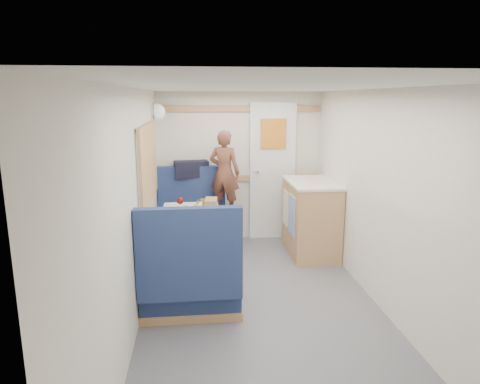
{
  "coord_description": "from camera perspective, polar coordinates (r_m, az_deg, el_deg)",
  "views": [
    {
      "loc": [
        -0.57,
        -3.45,
        1.92
      ],
      "look_at": [
        -0.13,
        0.9,
        0.95
      ],
      "focal_mm": 32.0,
      "sensor_mm": 36.0,
      "label": 1
    }
  ],
  "objects": [
    {
      "name": "oak_trim_high",
      "position": [
        5.71,
        -0.07,
        11.07
      ],
      "size": [
        2.15,
        0.02,
        0.08
      ],
      "primitive_type": "cube",
      "color": "#A97E4C",
      "rests_on": "wall_back"
    },
    {
      "name": "ceiling",
      "position": [
        3.5,
        3.71,
        13.78
      ],
      "size": [
        4.5,
        4.5,
        0.0
      ],
      "primitive_type": "plane",
      "rotation": [
        3.14,
        0.0,
        0.0
      ],
      "color": "silver",
      "rests_on": "wall_back"
    },
    {
      "name": "tray",
      "position": [
        4.5,
        -6.05,
        -2.95
      ],
      "size": [
        0.28,
        0.35,
        0.02
      ],
      "primitive_type": "cube",
      "rotation": [
        0.0,
        0.0,
        0.03
      ],
      "color": "white",
      "rests_on": "dinette_table"
    },
    {
      "name": "galley_counter",
      "position": [
        5.39,
        9.37,
        -3.35
      ],
      "size": [
        0.57,
        0.92,
        0.92
      ],
      "color": "#A97E4C",
      "rests_on": "floor"
    },
    {
      "name": "orange_fruit",
      "position": [
        4.58,
        -5.83,
        -2.05
      ],
      "size": [
        0.08,
        0.08,
        0.08
      ],
      "primitive_type": "sphere",
      "color": "orange",
      "rests_on": "tray"
    },
    {
      "name": "pepper_grinder",
      "position": [
        4.5,
        -7.1,
        -2.51
      ],
      "size": [
        0.03,
        0.03,
        0.09
      ],
      "primitive_type": "cylinder",
      "color": "black",
      "rests_on": "dinette_table"
    },
    {
      "name": "ledge",
      "position": [
        5.66,
        -6.51,
        1.82
      ],
      "size": [
        0.9,
        0.14,
        0.04
      ],
      "primitive_type": "cube",
      "color": "#A97E4C",
      "rests_on": "bench_far"
    },
    {
      "name": "cheese_block",
      "position": [
        4.38,
        -6.57,
        -3.03
      ],
      "size": [
        0.1,
        0.08,
        0.03
      ],
      "primitive_type": "cube",
      "rotation": [
        0.0,
        0.0,
        0.36
      ],
      "color": "#E0CD81",
      "rests_on": "tray"
    },
    {
      "name": "beer_glass",
      "position": [
        4.76,
        -4.94,
        -1.54
      ],
      "size": [
        0.07,
        0.07,
        0.1
      ],
      "primitive_type": "cylinder",
      "color": "#885813",
      "rests_on": "dinette_table"
    },
    {
      "name": "salt_grinder",
      "position": [
        4.55,
        -7.22,
        -2.28
      ],
      "size": [
        0.04,
        0.04,
        0.1
      ],
      "primitive_type": "cylinder",
      "color": "silver",
      "rests_on": "dinette_table"
    },
    {
      "name": "bench_near",
      "position": [
        3.93,
        -6.58,
        -11.92
      ],
      "size": [
        0.9,
        0.59,
        1.05
      ],
      "color": "#18284E",
      "rests_on": "floor"
    },
    {
      "name": "wall_back",
      "position": [
        5.8,
        -0.08,
        3.35
      ],
      "size": [
        2.2,
        0.02,
        2.0
      ],
      "primitive_type": "cube",
      "color": "silver",
      "rests_on": "floor"
    },
    {
      "name": "wine_glass",
      "position": [
        4.58,
        -7.99,
        -1.24
      ],
      "size": [
        0.08,
        0.08,
        0.17
      ],
      "color": "white",
      "rests_on": "dinette_table"
    },
    {
      "name": "bread_loaf",
      "position": [
        4.77,
        -3.92,
        -1.51
      ],
      "size": [
        0.16,
        0.25,
        0.1
      ],
      "primitive_type": "cube",
      "rotation": [
        0.0,
        0.0,
        -0.12
      ],
      "color": "brown",
      "rests_on": "dinette_table"
    },
    {
      "name": "duffel_bag",
      "position": [
        5.64,
        -6.52,
        3.07
      ],
      "size": [
        0.47,
        0.28,
        0.21
      ],
      "primitive_type": "cube",
      "rotation": [
        0.0,
        0.0,
        0.15
      ],
      "color": "black",
      "rests_on": "ledge"
    },
    {
      "name": "tumbler_left",
      "position": [
        4.24,
        -9.62,
        -3.33
      ],
      "size": [
        0.07,
        0.07,
        0.11
      ],
      "primitive_type": "cylinder",
      "color": "white",
      "rests_on": "dinette_table"
    },
    {
      "name": "bench_far",
      "position": [
        5.55,
        -6.39,
        -4.56
      ],
      "size": [
        0.9,
        0.59,
        1.05
      ],
      "color": "#18284E",
      "rests_on": "floor"
    },
    {
      "name": "person",
      "position": [
        5.41,
        -2.08,
        2.59
      ],
      "size": [
        0.46,
        0.39,
        1.08
      ],
      "primitive_type": "imported",
      "rotation": [
        0.0,
        0.0,
        2.74
      ],
      "color": "brown",
      "rests_on": "bench_far"
    },
    {
      "name": "side_window",
      "position": [
        4.53,
        -12.22,
        3.69
      ],
      "size": [
        0.04,
        1.3,
        0.72
      ],
      "primitive_type": "cube",
      "color": "#96A58C",
      "rests_on": "wall_left"
    },
    {
      "name": "wall_right",
      "position": [
        3.94,
        19.49,
        -1.74
      ],
      "size": [
        0.02,
        4.5,
        2.0
      ],
      "primitive_type": "cube",
      "color": "silver",
      "rests_on": "floor"
    },
    {
      "name": "rear_door",
      "position": [
        5.83,
        4.35,
        3.09
      ],
      "size": [
        0.62,
        0.12,
        1.86
      ],
      "color": "white",
      "rests_on": "wall_back"
    },
    {
      "name": "dinette_table",
      "position": [
        4.65,
        -6.54,
        -4.53
      ],
      "size": [
        0.62,
        0.92,
        0.72
      ],
      "color": "white",
      "rests_on": "floor"
    },
    {
      "name": "floor",
      "position": [
        3.99,
        3.29,
        -16.32
      ],
      "size": [
        4.5,
        4.5,
        0.0
      ],
      "primitive_type": "plane",
      "color": "#515156",
      "rests_on": "ground"
    },
    {
      "name": "oak_trim_low",
      "position": [
        5.81,
        -0.06,
        1.86
      ],
      "size": [
        2.15,
        0.02,
        0.08
      ],
      "primitive_type": "cube",
      "color": "#A97E4C",
      "rests_on": "wall_back"
    },
    {
      "name": "tumbler_right",
      "position": [
        4.66,
        -5.44,
        -1.8
      ],
      "size": [
        0.07,
        0.07,
        0.11
      ],
      "primitive_type": "cylinder",
      "color": "white",
      "rests_on": "dinette_table"
    },
    {
      "name": "wall_left",
      "position": [
        3.61,
        -14.05,
        -2.67
      ],
      "size": [
        0.02,
        4.5,
        2.0
      ],
      "primitive_type": "cube",
      "color": "silver",
      "rests_on": "floor"
    },
    {
      "name": "dome_light",
      "position": [
        5.32,
        -11.04,
        10.42
      ],
      "size": [
        0.2,
        0.2,
        0.2
      ],
      "primitive_type": "sphere",
      "color": "white",
      "rests_on": "wall_left"
    }
  ]
}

